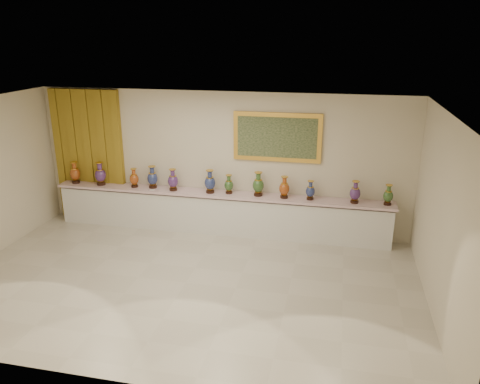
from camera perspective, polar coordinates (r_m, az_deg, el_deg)
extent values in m
plane|color=beige|center=(8.32, -6.62, -10.93)|extent=(8.00, 8.00, 0.00)
plane|color=beige|center=(9.97, -2.37, 3.61)|extent=(8.00, 0.00, 8.00)
plane|color=beige|center=(7.46, 23.49, -3.29)|extent=(0.00, 5.00, 5.00)
plane|color=white|center=(7.32, -7.51, 9.95)|extent=(8.00, 8.00, 0.00)
cube|color=olive|center=(11.06, -17.88, 4.23)|extent=(1.64, 0.14, 2.95)
cube|color=gold|center=(9.56, 4.55, 6.68)|extent=(1.80, 0.06, 1.00)
cube|color=black|center=(9.53, 4.52, 6.64)|extent=(1.62, 0.02, 0.82)
cube|color=white|center=(10.10, -2.62, -2.73)|extent=(7.20, 0.42, 0.81)
cube|color=beige|center=(9.92, -2.69, -0.24)|extent=(7.28, 0.48, 0.05)
cylinder|color=black|center=(11.20, -19.36, 1.18)|extent=(0.17, 0.17, 0.05)
cone|color=gold|center=(11.18, -19.39, 1.44)|extent=(0.15, 0.15, 0.03)
ellipsoid|color=maroon|center=(11.14, -19.46, 2.10)|extent=(0.24, 0.24, 0.28)
cylinder|color=gold|center=(11.11, -19.53, 2.70)|extent=(0.16, 0.16, 0.01)
cylinder|color=maroon|center=(11.10, -19.56, 3.01)|extent=(0.09, 0.09, 0.10)
cone|color=maroon|center=(11.08, -19.60, 3.36)|extent=(0.16, 0.16, 0.04)
cylinder|color=gold|center=(11.07, -19.61, 3.45)|extent=(0.16, 0.16, 0.01)
cylinder|color=black|center=(10.88, -16.56, 0.98)|extent=(0.18, 0.18, 0.05)
cone|color=gold|center=(10.86, -16.59, 1.26)|extent=(0.16, 0.16, 0.03)
ellipsoid|color=#261247|center=(10.82, -16.66, 1.98)|extent=(0.31, 0.31, 0.30)
cylinder|color=gold|center=(10.79, -16.72, 2.62)|extent=(0.16, 0.16, 0.01)
cylinder|color=#261247|center=(10.77, -16.75, 2.96)|extent=(0.10, 0.10, 0.11)
cone|color=#261247|center=(10.75, -16.79, 3.34)|extent=(0.16, 0.16, 0.04)
cylinder|color=gold|center=(10.75, -16.80, 3.44)|extent=(0.17, 0.17, 0.01)
cylinder|color=black|center=(10.54, -12.72, 0.71)|extent=(0.15, 0.15, 0.04)
cone|color=gold|center=(10.52, -12.73, 0.95)|extent=(0.13, 0.13, 0.03)
ellipsoid|color=maroon|center=(10.49, -12.78, 1.55)|extent=(0.22, 0.22, 0.24)
cylinder|color=gold|center=(10.46, -12.82, 2.09)|extent=(0.13, 0.13, 0.01)
cylinder|color=maroon|center=(10.45, -12.84, 2.37)|extent=(0.08, 0.08, 0.09)
cone|color=maroon|center=(10.43, -12.86, 2.69)|extent=(0.13, 0.13, 0.03)
cylinder|color=gold|center=(10.43, -12.87, 2.78)|extent=(0.14, 0.14, 0.01)
cylinder|color=black|center=(10.41, -10.56, 0.65)|extent=(0.17, 0.17, 0.05)
cone|color=gold|center=(10.39, -10.58, 0.93)|extent=(0.15, 0.15, 0.03)
ellipsoid|color=#090E43|center=(10.35, -10.62, 1.64)|extent=(0.30, 0.30, 0.28)
cylinder|color=gold|center=(10.32, -10.66, 2.28)|extent=(0.16, 0.16, 0.01)
cylinder|color=#090E43|center=(10.30, -10.68, 2.61)|extent=(0.09, 0.09, 0.10)
cone|color=#090E43|center=(10.28, -10.71, 2.98)|extent=(0.16, 0.16, 0.04)
cylinder|color=gold|center=(10.27, -10.71, 3.09)|extent=(0.16, 0.16, 0.01)
cylinder|color=black|center=(10.16, -8.13, 0.34)|extent=(0.17, 0.17, 0.05)
cone|color=gold|center=(10.15, -8.14, 0.62)|extent=(0.15, 0.15, 0.03)
ellipsoid|color=#261247|center=(10.11, -8.18, 1.32)|extent=(0.24, 0.24, 0.27)
cylinder|color=gold|center=(10.08, -8.21, 1.95)|extent=(0.15, 0.15, 0.01)
cylinder|color=#261247|center=(10.06, -8.22, 2.28)|extent=(0.09, 0.09, 0.10)
cone|color=#261247|center=(10.04, -8.24, 2.66)|extent=(0.15, 0.15, 0.04)
cylinder|color=gold|center=(10.03, -8.25, 2.76)|extent=(0.15, 0.15, 0.01)
cylinder|color=black|center=(9.93, -3.66, 0.06)|extent=(0.18, 0.18, 0.05)
cone|color=gold|center=(9.91, -3.66, 0.35)|extent=(0.15, 0.15, 0.03)
ellipsoid|color=#090E43|center=(9.87, -3.68, 1.11)|extent=(0.24, 0.24, 0.29)
cylinder|color=gold|center=(9.84, -3.70, 1.79)|extent=(0.16, 0.16, 0.01)
cylinder|color=#090E43|center=(9.82, -3.70, 2.15)|extent=(0.09, 0.09, 0.10)
cone|color=#090E43|center=(9.80, -3.71, 2.55)|extent=(0.16, 0.16, 0.04)
cylinder|color=gold|center=(9.79, -3.71, 2.66)|extent=(0.16, 0.16, 0.01)
cylinder|color=black|center=(9.87, -1.36, -0.05)|extent=(0.14, 0.14, 0.04)
cone|color=gold|center=(9.86, -1.36, 0.20)|extent=(0.13, 0.13, 0.03)
ellipsoid|color=black|center=(9.83, -1.37, 0.82)|extent=(0.24, 0.24, 0.24)
cylinder|color=gold|center=(9.79, -1.37, 1.37)|extent=(0.13, 0.13, 0.01)
cylinder|color=black|center=(9.78, -1.37, 1.66)|extent=(0.08, 0.08, 0.09)
cone|color=black|center=(9.76, -1.37, 1.99)|extent=(0.13, 0.13, 0.03)
cylinder|color=gold|center=(9.76, -1.38, 2.08)|extent=(0.13, 0.13, 0.01)
cylinder|color=black|center=(9.74, 2.22, -0.30)|extent=(0.18, 0.18, 0.05)
cone|color=gold|center=(9.72, 2.23, 0.01)|extent=(0.16, 0.16, 0.03)
ellipsoid|color=black|center=(9.68, 2.24, 0.80)|extent=(0.29, 0.29, 0.29)
cylinder|color=gold|center=(9.64, 2.25, 1.51)|extent=(0.16, 0.16, 0.01)
cylinder|color=black|center=(9.62, 2.25, 1.88)|extent=(0.09, 0.09, 0.11)
cone|color=black|center=(9.60, 2.26, 2.29)|extent=(0.16, 0.16, 0.04)
cylinder|color=gold|center=(9.59, 2.26, 2.41)|extent=(0.17, 0.17, 0.01)
cylinder|color=black|center=(9.64, 5.39, -0.58)|extent=(0.16, 0.16, 0.05)
cone|color=gold|center=(9.63, 5.40, -0.30)|extent=(0.14, 0.14, 0.03)
ellipsoid|color=maroon|center=(9.59, 5.42, 0.41)|extent=(0.21, 0.21, 0.27)
cylinder|color=gold|center=(9.55, 5.44, 1.05)|extent=(0.15, 0.15, 0.01)
cylinder|color=maroon|center=(9.53, 5.45, 1.39)|extent=(0.08, 0.08, 0.10)
cone|color=maroon|center=(9.51, 5.47, 1.76)|extent=(0.15, 0.15, 0.04)
cylinder|color=gold|center=(9.51, 5.47, 1.87)|extent=(0.15, 0.15, 0.01)
cylinder|color=black|center=(9.61, 8.53, -0.80)|extent=(0.14, 0.14, 0.04)
cone|color=gold|center=(9.60, 8.54, -0.55)|extent=(0.12, 0.12, 0.03)
ellipsoid|color=#090E43|center=(9.56, 8.57, 0.07)|extent=(0.19, 0.19, 0.23)
cylinder|color=gold|center=(9.53, 8.60, 0.63)|extent=(0.13, 0.13, 0.01)
cylinder|color=#090E43|center=(9.51, 8.61, 0.92)|extent=(0.07, 0.07, 0.08)
cone|color=#090E43|center=(9.50, 8.63, 1.25)|extent=(0.13, 0.13, 0.03)
cylinder|color=gold|center=(9.49, 8.64, 1.34)|extent=(0.13, 0.13, 0.01)
cylinder|color=black|center=(9.59, 13.77, -1.16)|extent=(0.16, 0.16, 0.05)
cone|color=gold|center=(9.58, 13.79, -0.88)|extent=(0.14, 0.14, 0.03)
ellipsoid|color=#261247|center=(9.54, 13.85, -0.17)|extent=(0.24, 0.24, 0.26)
cylinder|color=gold|center=(9.50, 13.90, 0.47)|extent=(0.14, 0.14, 0.01)
cylinder|color=#261247|center=(9.49, 13.93, 0.80)|extent=(0.08, 0.08, 0.10)
cone|color=#261247|center=(9.47, 13.96, 1.17)|extent=(0.14, 0.14, 0.04)
cylinder|color=gold|center=(9.46, 13.96, 1.28)|extent=(0.15, 0.15, 0.01)
cylinder|color=black|center=(9.67, 17.52, -1.37)|extent=(0.15, 0.15, 0.04)
cone|color=gold|center=(9.65, 17.55, -1.12)|extent=(0.13, 0.13, 0.03)
ellipsoid|color=black|center=(9.61, 17.61, -0.48)|extent=(0.24, 0.24, 0.24)
cylinder|color=gold|center=(9.58, 17.67, 0.10)|extent=(0.13, 0.13, 0.01)
cylinder|color=black|center=(9.57, 17.70, 0.40)|extent=(0.08, 0.08, 0.09)
cone|color=black|center=(9.55, 17.74, 0.73)|extent=(0.13, 0.13, 0.03)
cylinder|color=gold|center=(9.54, 17.74, 0.82)|extent=(0.13, 0.13, 0.01)
cube|color=white|center=(10.26, -10.69, 0.25)|extent=(0.10, 0.06, 0.00)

